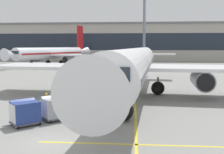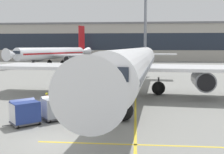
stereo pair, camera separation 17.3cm
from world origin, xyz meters
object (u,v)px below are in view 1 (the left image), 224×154
(parked_airplane, at_px, (136,64))
(baggage_cart_lead, at_px, (55,108))
(belt_loader, at_px, (89,102))
(ground_crew_by_carts, at_px, (47,101))
(safety_cone_wingtip, at_px, (67,99))
(ground_crew_by_loader, at_px, (88,103))
(ground_crew_marshaller, at_px, (60,108))
(baggage_cart_second, at_px, (25,112))
(distant_airplane, at_px, (53,53))
(safety_cone_engine_keepout, at_px, (78,95))
(safety_cone_nose_mark, at_px, (60,97))

(parked_airplane, xyz_separation_m, baggage_cart_lead, (-6.52, -11.37, -2.82))
(belt_loader, xyz_separation_m, ground_crew_by_carts, (-3.74, -0.46, 0.18))
(safety_cone_wingtip, bearing_deg, parked_airplane, 33.07)
(parked_airplane, height_order, belt_loader, parked_airplane)
(ground_crew_by_loader, height_order, ground_crew_by_carts, same)
(parked_airplane, xyz_separation_m, ground_crew_marshaller, (-6.04, -11.65, -2.82))
(belt_loader, xyz_separation_m, baggage_cart_second, (-4.04, -4.65, 0.18))
(ground_crew_by_loader, bearing_deg, distant_airplane, 109.50)
(safety_cone_engine_keepout, bearing_deg, belt_loader, -70.26)
(baggage_cart_second, xyz_separation_m, distant_airplane, (-16.88, 63.14, 2.62))
(belt_loader, bearing_deg, safety_cone_engine_keepout, 109.74)
(belt_loader, xyz_separation_m, distant_airplane, (-20.92, 58.49, 2.80))
(ground_crew_by_loader, xyz_separation_m, safety_cone_nose_mark, (-4.07, 5.61, -0.62))
(ground_crew_marshaller, distance_m, safety_cone_nose_mark, 8.28)
(baggage_cart_lead, bearing_deg, safety_cone_engine_keepout, 90.74)
(parked_airplane, distance_m, ground_crew_marshaller, 13.42)
(belt_loader, relative_size, ground_crew_by_carts, 2.89)
(ground_crew_by_carts, height_order, safety_cone_nose_mark, ground_crew_by_carts)
(baggage_cart_lead, bearing_deg, parked_airplane, 60.15)
(safety_cone_wingtip, distance_m, safety_cone_nose_mark, 1.44)
(ground_crew_by_loader, xyz_separation_m, ground_crew_by_carts, (-3.88, 0.49, 0.00))
(belt_loader, bearing_deg, ground_crew_by_carts, -172.94)
(ground_crew_by_carts, xyz_separation_m, safety_cone_engine_keepout, (1.41, 6.97, -0.70))
(safety_cone_engine_keepout, bearing_deg, safety_cone_wingtip, -101.33)
(baggage_cart_second, xyz_separation_m, ground_crew_by_loader, (4.17, 3.70, -0.00))
(ground_crew_by_carts, relative_size, safety_cone_wingtip, 2.39)
(ground_crew_marshaller, bearing_deg, safety_cone_wingtip, 99.64)
(baggage_cart_lead, xyz_separation_m, safety_cone_nose_mark, (-1.72, 7.68, -0.62))
(baggage_cart_second, relative_size, safety_cone_wingtip, 3.52)
(belt_loader, height_order, safety_cone_wingtip, belt_loader)
(baggage_cart_lead, bearing_deg, ground_crew_by_carts, 120.86)
(ground_crew_marshaller, xyz_separation_m, safety_cone_wingtip, (-1.18, 6.95, -0.64))
(baggage_cart_lead, relative_size, distant_airplane, 0.07)
(ground_crew_marshaller, bearing_deg, ground_crew_by_carts, 125.27)
(safety_cone_engine_keepout, distance_m, distant_airplane, 55.30)
(distant_airplane, bearing_deg, safety_cone_wingtip, -71.83)
(ground_crew_by_loader, distance_m, distant_airplane, 63.12)
(ground_crew_by_carts, height_order, ground_crew_marshaller, same)
(belt_loader, distance_m, baggage_cart_lead, 3.75)
(baggage_cart_second, height_order, distant_airplane, distant_airplane)
(belt_loader, bearing_deg, safety_cone_wingtip, 128.65)
(baggage_cart_second, height_order, ground_crew_marshaller, baggage_cart_second)
(baggage_cart_lead, xyz_separation_m, baggage_cart_second, (-1.83, -1.63, 0.00))
(parked_airplane, height_order, ground_crew_by_loader, parked_airplane)
(ground_crew_by_carts, xyz_separation_m, distant_airplane, (-17.17, 58.95, 2.62))
(parked_airplane, xyz_separation_m, safety_cone_wingtip, (-7.22, -4.70, -3.46))
(ground_crew_by_loader, height_order, safety_cone_nose_mark, ground_crew_by_loader)
(baggage_cart_lead, xyz_separation_m, ground_crew_by_carts, (-1.53, 2.56, -0.00))
(parked_airplane, height_order, baggage_cart_lead, parked_airplane)
(baggage_cart_lead, distance_m, ground_crew_by_loader, 3.13)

